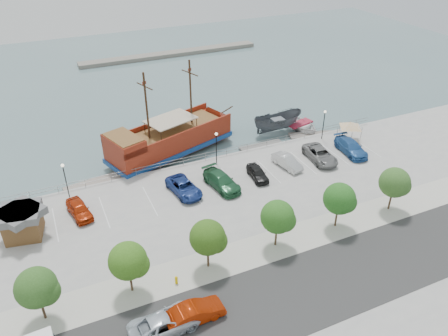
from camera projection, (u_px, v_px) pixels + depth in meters
name	position (u px, v px, depth m)	size (l,w,h in m)	color
ground	(239.00, 196.00, 50.70)	(160.00, 160.00, 0.00)	slate
land_slab	(356.00, 333.00, 34.17)	(100.00, 58.00, 1.20)	gray
street	(320.00, 284.00, 37.74)	(100.00, 8.00, 0.04)	#313131
sidewalk	(284.00, 242.00, 42.40)	(100.00, 4.00, 0.05)	#B9B5A5
seawall_railing	(212.00, 155.00, 55.96)	(50.00, 0.06, 1.00)	slate
far_shore	(171.00, 54.00, 96.75)	(40.00, 3.00, 0.80)	gray
pirate_ship	(179.00, 136.00, 59.03)	(20.51, 11.48, 12.72)	maroon
patrol_boat	(277.00, 124.00, 63.89)	(2.86, 7.60, 2.94)	#494D54
speedboat	(300.00, 126.00, 65.07)	(4.63, 6.48, 1.34)	white
dock_west	(96.00, 184.00, 52.57)	(7.48, 2.14, 0.43)	gray
dock_mid	(262.00, 147.00, 60.57)	(6.30, 1.80, 0.36)	slate
dock_east	(312.00, 135.00, 63.49)	(6.64, 1.90, 0.38)	slate
shed	(22.00, 222.00, 42.47)	(4.35, 4.35, 3.06)	brown
canopy_tent	(351.00, 122.00, 59.21)	(4.61, 4.61, 3.10)	slate
street_van	(165.00, 323.00, 33.31)	(2.62, 5.69, 1.58)	silver
street_sedan	(195.00, 313.00, 34.10)	(1.70, 4.87, 1.60)	#9E2204
fire_hydrant	(176.00, 280.00, 37.58)	(0.28, 0.28, 0.79)	#E2B600
lamp_post_left	(65.00, 175.00, 47.36)	(0.36, 0.36, 4.28)	black
lamp_post_mid	(216.00, 142.00, 53.69)	(0.36, 0.36, 4.28)	black
lamp_post_right	(324.00, 120.00, 59.32)	(0.36, 0.36, 4.28)	black
tree_a	(39.00, 289.00, 32.94)	(3.30, 3.20, 5.00)	#473321
tree_b	(130.00, 262.00, 35.40)	(3.30, 3.20, 5.00)	#473321
tree_c	(209.00, 238.00, 37.86)	(3.30, 3.20, 5.00)	#473321
tree_d	(279.00, 218.00, 40.33)	(3.30, 3.20, 5.00)	#473321
tree_e	(341.00, 200.00, 42.79)	(3.30, 3.20, 5.00)	#473321
tree_f	(396.00, 183.00, 45.25)	(3.30, 3.20, 5.00)	#473321
parked_car_a	(79.00, 209.00, 45.62)	(1.80, 4.48, 1.53)	#B22C0A
parked_car_c	(184.00, 187.00, 49.17)	(2.49, 5.39, 1.50)	navy
parked_car_d	(222.00, 181.00, 50.13)	(2.33, 5.74, 1.66)	#235A36
parked_car_e	(258.00, 173.00, 51.84)	(1.65, 4.11, 1.40)	black
parked_car_f	(287.00, 162.00, 54.05)	(1.56, 4.48, 1.47)	silver
parked_car_g	(320.00, 155.00, 55.41)	(2.64, 5.72, 1.59)	slate
parked_car_h	(351.00, 147.00, 57.01)	(2.34, 5.75, 1.67)	#27599D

